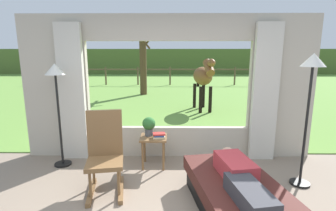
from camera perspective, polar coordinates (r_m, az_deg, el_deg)
back_wall_with_window at (r=4.53m, az=0.06°, el=3.63°), size 5.20×0.12×2.55m
curtain_panel_left at (r=4.73m, az=-20.90°, el=2.60°), size 0.44×0.10×2.40m
curtain_panel_right at (r=4.70m, az=21.14°, el=2.52°), size 0.44×0.10×2.40m
outdoor_pasture_lawn at (r=15.50m, az=0.47°, el=4.58°), size 36.00×21.68×0.02m
distant_hill_ridge at (r=25.24m, az=0.54°, el=9.94°), size 36.00×2.00×2.40m
recliner_sofa at (r=3.26m, az=15.25°, el=-19.34°), size 1.18×1.83×0.42m
reclining_person at (r=3.08m, az=15.79°, el=-14.93°), size 0.44×1.43×0.22m
rocking_chair at (r=3.63m, az=-14.06°, el=-10.29°), size 0.57×0.75×1.12m
side_table at (r=4.27m, az=-3.29°, el=-8.27°), size 0.44×0.44×0.52m
potted_plant at (r=4.25m, az=-4.35°, el=-4.47°), size 0.22×0.22×0.32m
book_stack at (r=4.17m, az=-2.05°, el=-6.81°), size 0.22×0.17×0.08m
floor_lamp_left at (r=4.47m, az=-24.02°, el=4.42°), size 0.32×0.32×1.73m
floor_lamp_right at (r=3.92m, az=29.70°, el=4.96°), size 0.32×0.32×1.89m
horse at (r=8.41m, az=8.00°, el=6.49°), size 0.73×1.82×1.73m
pasture_tree at (r=11.86m, az=-5.65°, el=10.23°), size 1.28×1.18×3.24m
pasture_fence_line at (r=15.66m, az=0.48°, el=7.35°), size 16.10×0.10×1.10m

